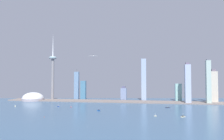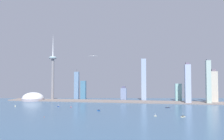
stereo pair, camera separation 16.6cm
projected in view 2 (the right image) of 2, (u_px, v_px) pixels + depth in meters
The scene contains 21 objects.
ground_plane at pixel (87, 126), 415.65m from camera, with size 6000.00×6000.00×0.00m, color #395879.
waterfront_pier at pixel (118, 101), 842.88m from camera, with size 930.50×78.59×3.69m, color slate.
observation_tower at pixel (53, 69), 926.06m from camera, with size 33.04×33.04×292.73m.
stadium_dome at pixel (33, 98), 889.49m from camera, with size 91.88×91.88×49.80m.
skyscraper_0 at pixel (178, 92), 868.04m from camera, with size 25.29×25.48×72.76m.
skyscraper_1 at pixel (77, 85), 956.32m from camera, with size 20.88×14.07×137.16m.
skyscraper_2 at pixel (124, 94), 896.15m from camera, with size 23.82×24.14×60.69m.
skyscraper_3 at pixel (208, 82), 773.14m from camera, with size 16.62×18.18×165.35m.
skyscraper_4 at pixel (188, 84), 784.60m from camera, with size 20.70×22.56×153.94m.
skyscraper_5 at pixel (214, 87), 815.34m from camera, with size 24.81×26.75×131.38m.
skyscraper_6 at pixel (83, 90), 943.12m from camera, with size 23.35×16.51×83.42m.
skyscraper_7 at pixel (144, 80), 889.88m from camera, with size 19.92×27.62×177.67m.
boat_0 at pixel (155, 116), 520.01m from camera, with size 6.40×5.99×8.84m.
boat_1 at pixel (99, 110), 607.34m from camera, with size 9.31×6.51×4.36m.
boat_2 at pixel (15, 106), 701.91m from camera, with size 8.75×10.88×4.62m.
boat_3 at pixel (58, 106), 699.19m from camera, with size 8.69×9.04×9.21m.
boat_4 at pixel (183, 116), 509.52m from camera, with size 13.12×12.13×9.93m.
boat_5 at pixel (71, 107), 682.52m from camera, with size 5.79×7.73×9.41m.
boat_6 at pixel (168, 107), 671.54m from camera, with size 16.21×10.19×8.71m.
channel_buoy_0 at pixel (44, 117), 506.11m from camera, with size 1.04×1.04×2.85m, color #E54C19.
airplane at pixel (93, 56), 886.37m from camera, with size 36.68×33.87×8.37m.
Camera 2 is at (120.32, -405.19, 94.15)m, focal length 33.58 mm.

